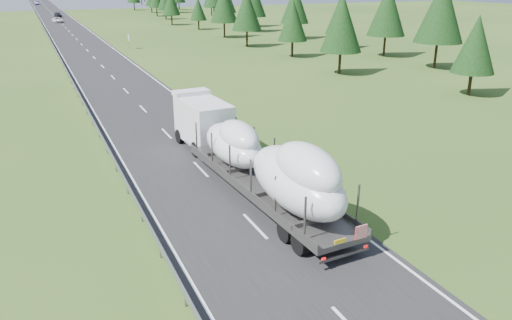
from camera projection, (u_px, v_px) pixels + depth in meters
name	position (u px, v px, depth m)	size (l,w,h in m)	color
road_surface	(76.00, 39.00, 103.96)	(10.00, 400.00, 0.02)	black
guardrail	(49.00, 37.00, 101.65)	(0.10, 400.00, 0.76)	slate
marker_posts	(80.00, 17.00, 153.28)	(0.13, 350.08, 1.00)	silver
highway_sign	(129.00, 39.00, 89.03)	(0.08, 0.90, 2.60)	slate
boat_truck	(251.00, 153.00, 29.75)	(3.90, 21.61, 4.80)	silver
distant_van	(57.00, 20.00, 140.14)	(2.36, 5.13, 1.42)	silver
distant_car_dark	(58.00, 15.00, 157.94)	(1.86, 4.63, 1.58)	black
distant_car_blue	(37.00, 3.00, 225.29)	(1.69, 4.85, 1.60)	#1B1D4C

